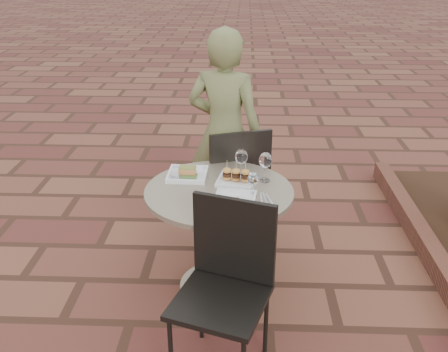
{
  "coord_description": "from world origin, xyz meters",
  "views": [
    {
      "loc": [
        0.25,
        -2.75,
        2.05
      ],
      "look_at": [
        0.14,
        -0.05,
        0.82
      ],
      "focal_mm": 40.0,
      "sensor_mm": 36.0,
      "label": 1
    }
  ],
  "objects_px": {
    "chair_far": "(236,177)",
    "plate_tuna": "(235,200)",
    "cafe_table": "(219,225)",
    "diner": "(225,133)",
    "plate_salmon": "(187,174)",
    "plate_sliders": "(236,178)",
    "chair_near": "(227,274)"
  },
  "relations": [
    {
      "from": "plate_salmon",
      "to": "chair_near",
      "type": "bearing_deg",
      "value": -70.45
    },
    {
      "from": "chair_far",
      "to": "plate_sliders",
      "type": "distance_m",
      "value": 0.51
    },
    {
      "from": "cafe_table",
      "to": "diner",
      "type": "height_order",
      "value": "diner"
    },
    {
      "from": "diner",
      "to": "plate_salmon",
      "type": "xyz_separation_m",
      "value": [
        -0.21,
        -0.68,
        -0.04
      ]
    },
    {
      "from": "cafe_table",
      "to": "chair_far",
      "type": "height_order",
      "value": "chair_far"
    },
    {
      "from": "cafe_table",
      "to": "plate_tuna",
      "type": "relative_size",
      "value": 3.47
    },
    {
      "from": "plate_salmon",
      "to": "plate_sliders",
      "type": "relative_size",
      "value": 0.98
    },
    {
      "from": "cafe_table",
      "to": "chair_near",
      "type": "height_order",
      "value": "chair_near"
    },
    {
      "from": "plate_tuna",
      "to": "chair_far",
      "type": "bearing_deg",
      "value": 90.43
    },
    {
      "from": "cafe_table",
      "to": "plate_tuna",
      "type": "xyz_separation_m",
      "value": [
        0.1,
        -0.16,
        0.26
      ]
    },
    {
      "from": "cafe_table",
      "to": "chair_far",
      "type": "relative_size",
      "value": 0.97
    },
    {
      "from": "chair_far",
      "to": "plate_sliders",
      "type": "xyz_separation_m",
      "value": [
        0.01,
        -0.47,
        0.21
      ]
    },
    {
      "from": "plate_sliders",
      "to": "plate_tuna",
      "type": "height_order",
      "value": "plate_sliders"
    },
    {
      "from": "cafe_table",
      "to": "chair_far",
      "type": "distance_m",
      "value": 0.58
    },
    {
      "from": "chair_far",
      "to": "plate_sliders",
      "type": "relative_size",
      "value": 3.61
    },
    {
      "from": "diner",
      "to": "chair_far",
      "type": "bearing_deg",
      "value": 123.15
    },
    {
      "from": "diner",
      "to": "plate_tuna",
      "type": "bearing_deg",
      "value": 110.77
    },
    {
      "from": "diner",
      "to": "cafe_table",
      "type": "bearing_deg",
      "value": 105.31
    },
    {
      "from": "plate_salmon",
      "to": "plate_sliders",
      "type": "distance_m",
      "value": 0.32
    },
    {
      "from": "chair_near",
      "to": "plate_sliders",
      "type": "height_order",
      "value": "chair_near"
    },
    {
      "from": "chair_far",
      "to": "plate_tuna",
      "type": "distance_m",
      "value": 0.76
    },
    {
      "from": "chair_far",
      "to": "diner",
      "type": "xyz_separation_m",
      "value": [
        -0.09,
        0.29,
        0.24
      ]
    },
    {
      "from": "plate_sliders",
      "to": "chair_far",
      "type": "bearing_deg",
      "value": 91.03
    },
    {
      "from": "diner",
      "to": "plate_salmon",
      "type": "distance_m",
      "value": 0.71
    },
    {
      "from": "chair_near",
      "to": "diner",
      "type": "distance_m",
      "value": 1.49
    },
    {
      "from": "chair_far",
      "to": "plate_salmon",
      "type": "relative_size",
      "value": 3.69
    },
    {
      "from": "chair_far",
      "to": "diner",
      "type": "distance_m",
      "value": 0.38
    },
    {
      "from": "cafe_table",
      "to": "plate_tuna",
      "type": "bearing_deg",
      "value": -58.85
    },
    {
      "from": "plate_tuna",
      "to": "diner",
      "type": "bearing_deg",
      "value": 95.48
    },
    {
      "from": "chair_far",
      "to": "plate_tuna",
      "type": "xyz_separation_m",
      "value": [
        0.01,
        -0.73,
        0.19
      ]
    },
    {
      "from": "cafe_table",
      "to": "diner",
      "type": "bearing_deg",
      "value": 90.02
    },
    {
      "from": "diner",
      "to": "chair_near",
      "type": "bearing_deg",
      "value": 108.01
    }
  ]
}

